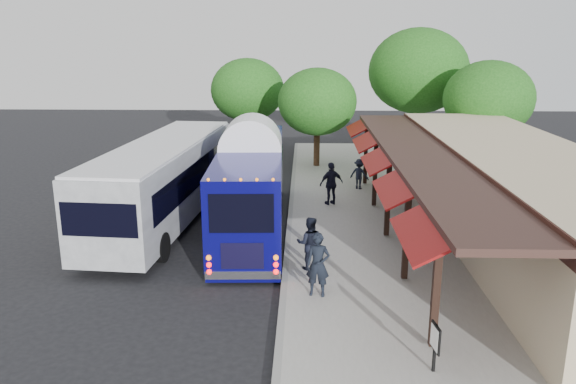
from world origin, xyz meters
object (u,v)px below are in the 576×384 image
(city_bus, at_px, (165,178))
(ped_b, at_px, (310,243))
(sign_board, at_px, (435,340))
(ped_c, at_px, (331,184))
(ped_d, at_px, (359,174))
(coach_bus, at_px, (252,182))
(ped_a, at_px, (318,265))

(city_bus, height_order, ped_b, city_bus)
(city_bus, height_order, sign_board, city_bus)
(sign_board, bearing_deg, ped_b, 107.69)
(ped_c, height_order, ped_d, ped_c)
(coach_bus, relative_size, ped_c, 5.85)
(ped_d, xyz_separation_m, sign_board, (0.19, -16.16, 0.02))
(ped_d, bearing_deg, city_bus, 58.59)
(ped_b, height_order, sign_board, ped_b)
(ped_a, bearing_deg, ped_c, 94.62)
(ped_a, height_order, ped_c, ped_c)
(ped_b, xyz_separation_m, sign_board, (2.76, -5.82, -0.10))
(city_bus, bearing_deg, coach_bus, -8.30)
(sign_board, bearing_deg, city_bus, 120.46)
(ped_c, bearing_deg, ped_d, -142.78)
(ped_c, distance_m, sign_board, 13.45)
(coach_bus, distance_m, city_bus, 3.78)
(ped_b, bearing_deg, city_bus, -38.86)
(coach_bus, distance_m, ped_b, 5.08)
(ped_d, bearing_deg, coach_bus, 78.56)
(ped_a, bearing_deg, city_bus, 140.00)
(ped_a, bearing_deg, ped_d, 88.74)
(ped_b, bearing_deg, ped_a, 99.27)
(coach_bus, relative_size, ped_b, 6.46)
(coach_bus, xyz_separation_m, ped_d, (4.85, 5.88, -1.03))
(ped_b, height_order, ped_c, ped_c)
(ped_b, bearing_deg, ped_c, -95.14)
(ped_b, distance_m, sign_board, 6.45)
(sign_board, bearing_deg, coach_bus, 108.47)
(coach_bus, bearing_deg, ped_d, 48.32)
(ped_a, xyz_separation_m, ped_d, (2.34, 12.29, -0.19))
(ped_a, distance_m, ped_c, 9.51)
(ped_d, bearing_deg, ped_c, 89.54)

